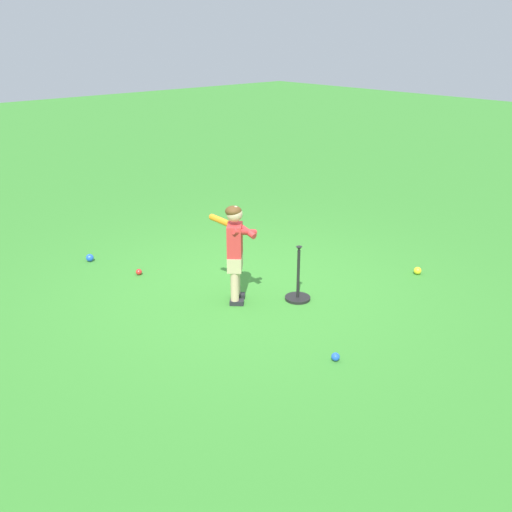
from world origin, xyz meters
TOP-DOWN VIEW (x-y plane):
  - ground_plane at (0.00, 0.00)m, footprint 40.00×40.00m
  - child_batter at (0.20, -0.31)m, footprint 0.63×0.35m
  - play_ball_near_batter at (-1.93, -0.95)m, footprint 0.10×0.10m
  - play_ball_center_lawn at (1.12, 1.80)m, footprint 0.09×0.09m
  - play_ball_far_right at (1.75, -0.44)m, footprint 0.08×0.08m
  - play_ball_by_bucket at (-1.13, -0.71)m, footprint 0.07×0.07m
  - batting_tee at (0.64, 0.22)m, footprint 0.28×0.28m

SIDE VIEW (x-z plane):
  - ground_plane at x=0.00m, z-range 0.00..0.00m
  - play_ball_by_bucket at x=-1.13m, z-range 0.00..0.07m
  - play_ball_far_right at x=1.75m, z-range 0.00..0.08m
  - play_ball_center_lawn at x=1.12m, z-range 0.00..0.09m
  - play_ball_near_batter at x=-1.93m, z-range 0.00..0.10m
  - batting_tee at x=0.64m, z-range -0.21..0.41m
  - child_batter at x=0.20m, z-range 0.11..1.19m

